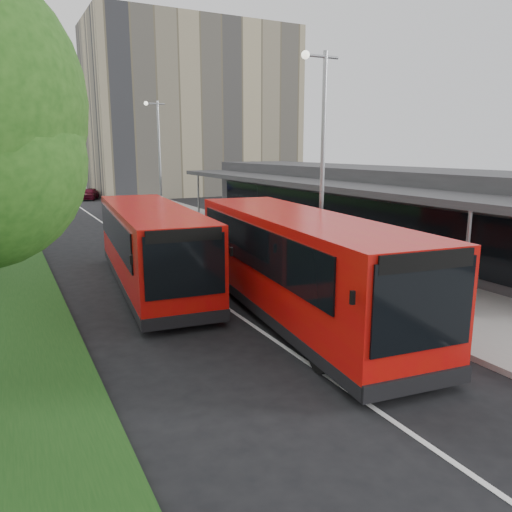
{
  "coord_description": "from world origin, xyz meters",
  "views": [
    {
      "loc": [
        -6.04,
        -12.82,
        4.9
      ],
      "look_at": [
        1.18,
        1.27,
        1.5
      ],
      "focal_mm": 35.0,
      "sensor_mm": 36.0,
      "label": 1
    }
  ],
  "objects_px": {
    "bus_second": "(151,247)",
    "car_near": "(89,194)",
    "bollard": "(184,215)",
    "bus_main": "(298,266)",
    "lamp_post_far": "(158,152)",
    "car_far": "(53,192)",
    "lamp_post_near": "(321,154)",
    "litter_bin": "(248,233)"
  },
  "relations": [
    {
      "from": "bus_second",
      "to": "car_near",
      "type": "xyz_separation_m",
      "value": [
        3.28,
        34.5,
        -0.91
      ]
    },
    {
      "from": "bollard",
      "to": "car_near",
      "type": "xyz_separation_m",
      "value": [
        -2.76,
        20.39,
        -0.09
      ]
    },
    {
      "from": "bus_main",
      "to": "car_near",
      "type": "xyz_separation_m",
      "value": [
        0.44,
        39.84,
        -1.0
      ]
    },
    {
      "from": "lamp_post_far",
      "to": "car_far",
      "type": "height_order",
      "value": "lamp_post_far"
    },
    {
      "from": "lamp_post_near",
      "to": "bus_second",
      "type": "relative_size",
      "value": 0.77
    },
    {
      "from": "lamp_post_far",
      "to": "litter_bin",
      "type": "xyz_separation_m",
      "value": [
        1.36,
        -11.42,
        -4.15
      ]
    },
    {
      "from": "bus_main",
      "to": "bollard",
      "type": "xyz_separation_m",
      "value": [
        3.2,
        19.45,
        -0.91
      ]
    },
    {
      "from": "lamp_post_far",
      "to": "car_far",
      "type": "bearing_deg",
      "value": 103.74
    },
    {
      "from": "litter_bin",
      "to": "car_far",
      "type": "relative_size",
      "value": 0.24
    },
    {
      "from": "litter_bin",
      "to": "car_far",
      "type": "bearing_deg",
      "value": 101.35
    },
    {
      "from": "bus_second",
      "to": "litter_bin",
      "type": "xyz_separation_m",
      "value": [
        6.87,
        6.13,
        -0.92
      ]
    },
    {
      "from": "bus_main",
      "to": "car_near",
      "type": "height_order",
      "value": "bus_main"
    },
    {
      "from": "lamp_post_near",
      "to": "litter_bin",
      "type": "height_order",
      "value": "lamp_post_near"
    },
    {
      "from": "lamp_post_near",
      "to": "car_far",
      "type": "xyz_separation_m",
      "value": [
        -5.18,
        41.18,
        -4.15
      ]
    },
    {
      "from": "litter_bin",
      "to": "car_near",
      "type": "height_order",
      "value": "car_near"
    },
    {
      "from": "lamp_post_near",
      "to": "litter_bin",
      "type": "distance_m",
      "value": 9.63
    },
    {
      "from": "lamp_post_far",
      "to": "bus_second",
      "type": "bearing_deg",
      "value": -107.41
    },
    {
      "from": "lamp_post_near",
      "to": "car_far",
      "type": "distance_m",
      "value": 41.71
    },
    {
      "from": "lamp_post_far",
      "to": "bollard",
      "type": "xyz_separation_m",
      "value": [
        0.54,
        -3.44,
        -4.05
      ]
    },
    {
      "from": "car_far",
      "to": "litter_bin",
      "type": "bearing_deg",
      "value": -77.62
    },
    {
      "from": "car_near",
      "to": "bus_main",
      "type": "bearing_deg",
      "value": -70.04
    },
    {
      "from": "lamp_post_far",
      "to": "bus_second",
      "type": "distance_m",
      "value": 18.68
    },
    {
      "from": "bus_main",
      "to": "car_near",
      "type": "distance_m",
      "value": 39.85
    },
    {
      "from": "lamp_post_near",
      "to": "lamp_post_far",
      "type": "relative_size",
      "value": 1.0
    },
    {
      "from": "bus_second",
      "to": "car_near",
      "type": "height_order",
      "value": "bus_second"
    },
    {
      "from": "bus_main",
      "to": "bus_second",
      "type": "relative_size",
      "value": 1.06
    },
    {
      "from": "bus_main",
      "to": "bus_second",
      "type": "height_order",
      "value": "bus_main"
    },
    {
      "from": "lamp_post_far",
      "to": "car_near",
      "type": "height_order",
      "value": "lamp_post_far"
    },
    {
      "from": "bollard",
      "to": "bus_main",
      "type": "bearing_deg",
      "value": -99.34
    },
    {
      "from": "bus_main",
      "to": "bollard",
      "type": "height_order",
      "value": "bus_main"
    },
    {
      "from": "litter_bin",
      "to": "bollard",
      "type": "height_order",
      "value": "bollard"
    },
    {
      "from": "bollard",
      "to": "lamp_post_near",
      "type": "bearing_deg",
      "value": -91.87
    },
    {
      "from": "bus_main",
      "to": "bus_second",
      "type": "xyz_separation_m",
      "value": [
        -2.85,
        5.34,
        -0.09
      ]
    },
    {
      "from": "bus_main",
      "to": "car_far",
      "type": "distance_m",
      "value": 44.16
    },
    {
      "from": "litter_bin",
      "to": "car_near",
      "type": "relative_size",
      "value": 0.25
    },
    {
      "from": "litter_bin",
      "to": "car_far",
      "type": "distance_m",
      "value": 33.25
    },
    {
      "from": "lamp_post_near",
      "to": "bus_second",
      "type": "xyz_separation_m",
      "value": [
        -5.5,
        2.45,
        -3.23
      ]
    },
    {
      "from": "bus_second",
      "to": "bollard",
      "type": "xyz_separation_m",
      "value": [
        6.05,
        14.11,
        -0.82
      ]
    },
    {
      "from": "bus_second",
      "to": "bollard",
      "type": "relative_size",
      "value": 10.09
    },
    {
      "from": "bollard",
      "to": "car_near",
      "type": "relative_size",
      "value": 0.31
    },
    {
      "from": "bus_second",
      "to": "bus_main",
      "type": "bearing_deg",
      "value": -56.49
    },
    {
      "from": "lamp_post_far",
      "to": "car_near",
      "type": "bearing_deg",
      "value": 97.47
    }
  ]
}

